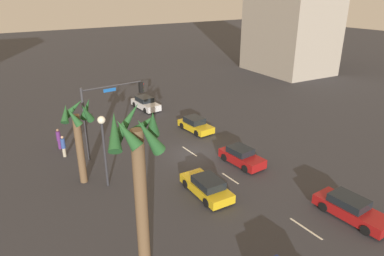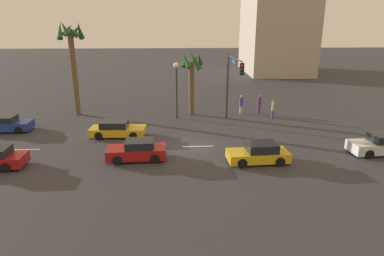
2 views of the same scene
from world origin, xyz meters
name	(u,v)px [view 1 (image 1 of 2)]	position (x,y,z in m)	size (l,w,h in m)	color
ground_plane	(193,154)	(0.00, 0.00, 0.00)	(220.00, 220.00, 0.00)	#333338
lane_stripe_1	(306,229)	(-12.37, 0.00, 0.01)	(2.45, 0.14, 0.01)	silver
lane_stripe_2	(230,178)	(-5.15, 0.00, 0.01)	(1.95, 0.14, 0.01)	silver
lane_stripe_3	(189,151)	(0.62, 0.00, 0.01)	(2.36, 0.14, 0.01)	silver
car_0	(351,209)	(-13.13, -3.26, 0.63)	(4.71, 1.96, 1.36)	maroon
car_2	(207,186)	(-5.89, 2.78, 0.61)	(4.56, 2.08, 1.32)	gold
car_3	(145,103)	(13.67, -2.12, 0.66)	(4.52, 2.03, 1.44)	silver
car_4	(195,125)	(4.48, -3.24, 0.63)	(4.14, 2.04, 1.37)	gold
car_5	(242,157)	(-3.71, -2.34, 0.64)	(4.07, 2.00, 1.39)	maroon
traffic_signal	(106,107)	(4.10, 6.11, 4.31)	(0.54, 5.68, 6.31)	#38383D
streetlamp	(103,137)	(-0.91, 8.21, 3.88)	(0.56, 0.56, 5.46)	#2D2D33
pedestrian_0	(59,138)	(7.62, 9.54, 1.02)	(0.46, 0.46, 1.94)	#59266B
pedestrian_1	(77,131)	(8.54, 7.67, 1.01)	(0.43, 0.43, 1.87)	#2D478C
pedestrian_2	(63,146)	(5.74, 9.62, 1.02)	(0.53, 0.53, 1.93)	#B2A58C
palm_tree_0	(138,172)	(-11.02, 10.12, 6.38)	(2.47, 2.53, 9.25)	brown
palm_tree_1	(79,127)	(0.63, 9.39, 4.44)	(2.50, 2.53, 6.53)	brown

